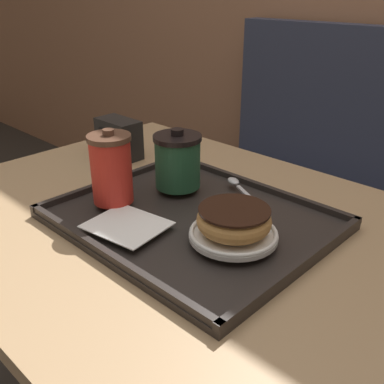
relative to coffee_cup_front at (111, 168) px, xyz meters
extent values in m
cube|color=tan|center=(0.12, 0.07, -0.11)|extent=(1.07, 0.80, 0.03)
cylinder|color=#333338|center=(0.12, 0.07, -0.46)|extent=(0.08, 0.08, 0.68)
cube|color=#282321|center=(0.14, 0.07, -0.09)|extent=(0.48, 0.40, 0.01)
cube|color=#282321|center=(0.14, -0.12, -0.07)|extent=(0.48, 0.01, 0.01)
cube|color=#282321|center=(0.14, 0.27, -0.07)|extent=(0.48, 0.01, 0.01)
cube|color=#282321|center=(-0.09, 0.07, -0.07)|extent=(0.01, 0.40, 0.01)
cube|color=#282321|center=(0.38, 0.07, -0.07)|extent=(0.01, 0.40, 0.01)
cube|color=white|center=(0.10, -0.04, -0.07)|extent=(0.15, 0.13, 0.00)
cylinder|color=red|center=(0.00, 0.00, -0.01)|extent=(0.08, 0.08, 0.12)
cylinder|color=brown|center=(0.00, 0.00, 0.06)|extent=(0.08, 0.08, 0.01)
cylinder|color=brown|center=(0.00, 0.00, 0.07)|extent=(0.02, 0.02, 0.01)
cylinder|color=#235638|center=(0.04, 0.14, -0.02)|extent=(0.09, 0.09, 0.10)
cylinder|color=black|center=(0.04, 0.14, 0.04)|extent=(0.10, 0.10, 0.01)
cylinder|color=black|center=(0.04, 0.14, 0.05)|extent=(0.03, 0.03, 0.01)
cylinder|color=white|center=(0.26, 0.05, -0.06)|extent=(0.15, 0.15, 0.01)
torus|color=white|center=(0.26, 0.05, -0.06)|extent=(0.15, 0.15, 0.01)
torus|color=tan|center=(0.26, 0.05, -0.04)|extent=(0.13, 0.13, 0.04)
cylinder|color=black|center=(0.26, 0.05, -0.02)|extent=(0.12, 0.12, 0.00)
ellipsoid|color=silver|center=(0.12, 0.23, -0.06)|extent=(0.04, 0.04, 0.01)
cube|color=silver|center=(0.19, 0.19, -0.07)|extent=(0.11, 0.06, 0.00)
cube|color=black|center=(-0.24, 0.20, -0.04)|extent=(0.12, 0.07, 0.10)
cube|color=black|center=(-0.24, 0.17, -0.04)|extent=(0.07, 0.00, 0.05)
camera|label=1|loc=(0.66, -0.46, 0.32)|focal=42.00mm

